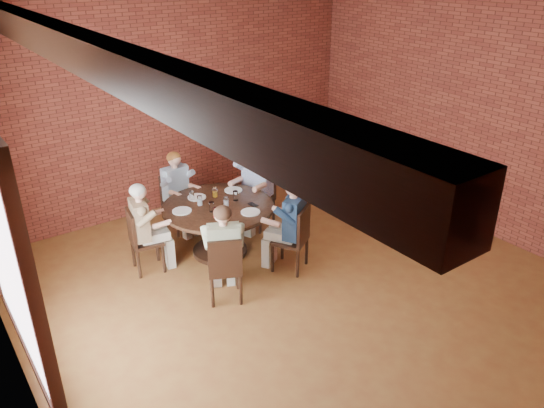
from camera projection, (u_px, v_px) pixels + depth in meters
floor at (312, 297)px, 6.63m from camera, size 7.00×7.00×0.00m
ceiling at (324, 10)px, 5.16m from camera, size 7.00×7.00×0.00m
wall_back at (176, 105)px, 8.46m from camera, size 7.00×0.00×7.00m
wall_left at (3, 262)px, 4.18m from camera, size 0.00×7.00×7.00m
wall_right at (490, 122)px, 7.61m from camera, size 0.00×7.00×7.00m
ceiling_beam at (73, 47)px, 3.93m from camera, size 0.22×6.90×0.26m
window at (3, 244)px, 4.53m from camera, size 0.10×2.16×2.36m
dining_table at (219, 220)px, 7.40m from camera, size 1.54×1.54×0.75m
chair_a at (259, 192)px, 8.23m from camera, size 0.62×0.62×0.98m
diner_a at (255, 184)px, 8.08m from camera, size 0.89×0.82×1.42m
chair_b at (176, 200)px, 8.07m from camera, size 0.45×0.45×0.90m
diner_b at (178, 193)px, 7.97m from camera, size 0.57×0.66×1.26m
chair_c at (141, 239)px, 6.98m from camera, size 0.45×0.45×0.90m
diner_c at (145, 228)px, 6.95m from camera, size 0.67×0.58×1.26m
chair_d at (225, 267)px, 6.35m from camera, size 0.54×0.54×0.91m
diner_d at (224, 253)px, 6.35m from camera, size 0.72×0.77×1.28m
chair_e at (296, 236)px, 7.01m from camera, size 0.57×0.57×0.93m
diner_e at (290, 225)px, 6.97m from camera, size 0.77×0.81×1.31m
plate_a at (233, 190)px, 7.74m from camera, size 0.26×0.26×0.01m
plate_b at (197, 197)px, 7.52m from camera, size 0.26×0.26×0.01m
plate_c at (182, 211)px, 7.13m from camera, size 0.26×0.26×0.01m
plate_d at (251, 212)px, 7.09m from camera, size 0.26×0.26×0.01m
glass_a at (235, 196)px, 7.42m from camera, size 0.07×0.07×0.14m
glass_b at (215, 192)px, 7.52m from camera, size 0.07×0.07×0.14m
glass_c at (192, 196)px, 7.41m from camera, size 0.07×0.07×0.14m
glass_d at (200, 200)px, 7.28m from camera, size 0.07×0.07×0.14m
glass_e at (212, 207)px, 7.09m from camera, size 0.07×0.07×0.14m
glass_f at (216, 213)px, 6.94m from camera, size 0.07×0.07×0.14m
glass_g at (226, 202)px, 7.24m from camera, size 0.07×0.07×0.14m
smartphone at (253, 205)px, 7.31m from camera, size 0.09×0.16×0.01m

